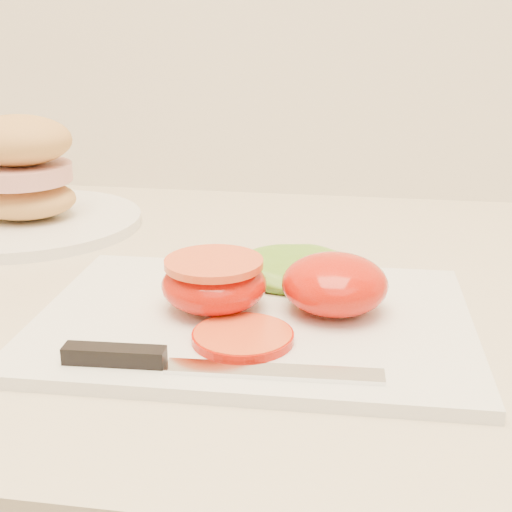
# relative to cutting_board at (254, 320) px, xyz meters

# --- Properties ---
(cutting_board) EXTENTS (0.34, 0.25, 0.01)m
(cutting_board) POSITION_rel_cutting_board_xyz_m (0.00, 0.00, 0.00)
(cutting_board) COLOR silver
(cutting_board) RESTS_ON counter
(tomato_half_dome) EXTENTS (0.08, 0.08, 0.05)m
(tomato_half_dome) POSITION_rel_cutting_board_xyz_m (0.06, 0.02, 0.03)
(tomato_half_dome) COLOR red
(tomato_half_dome) RESTS_ON cutting_board
(tomato_half_cut) EXTENTS (0.08, 0.08, 0.04)m
(tomato_half_cut) POSITION_rel_cutting_board_xyz_m (-0.03, 0.01, 0.03)
(tomato_half_cut) COLOR red
(tomato_half_cut) RESTS_ON cutting_board
(tomato_slice_0) EXTENTS (0.07, 0.07, 0.01)m
(tomato_slice_0) POSITION_rel_cutting_board_xyz_m (-0.00, -0.05, 0.01)
(tomato_slice_0) COLOR orange
(tomato_slice_0) RESTS_ON cutting_board
(lettuce_leaf_0) EXTENTS (0.12, 0.10, 0.02)m
(lettuce_leaf_0) POSITION_rel_cutting_board_xyz_m (0.03, 0.08, 0.02)
(lettuce_leaf_0) COLOR #6AAE2E
(lettuce_leaf_0) RESTS_ON cutting_board
(knife) EXTENTS (0.22, 0.03, 0.01)m
(knife) POSITION_rel_cutting_board_xyz_m (-0.04, -0.09, 0.01)
(knife) COLOR silver
(knife) RESTS_ON cutting_board
(sandwich_plate) EXTENTS (0.26, 0.26, 0.13)m
(sandwich_plate) POSITION_rel_cutting_board_xyz_m (-0.30, 0.22, 0.04)
(sandwich_plate) COLOR white
(sandwich_plate) RESTS_ON counter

